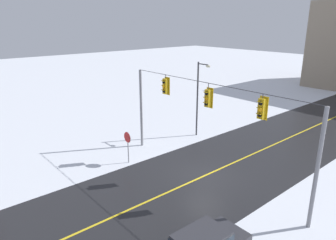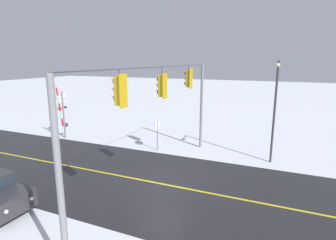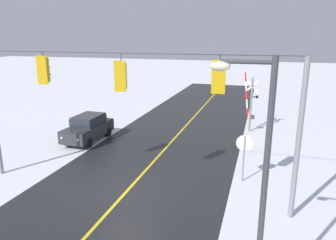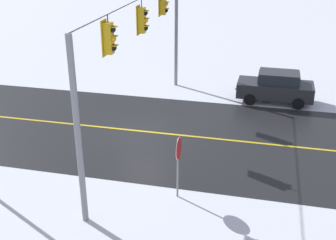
# 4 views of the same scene
# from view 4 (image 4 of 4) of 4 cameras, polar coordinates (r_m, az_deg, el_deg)

# --- Properties ---
(ground_plane) EXTENTS (160.00, 160.00, 0.00)m
(ground_plane) POSITION_cam_4_polar(r_m,az_deg,el_deg) (20.51, -3.14, -1.56)
(ground_plane) COLOR silver
(road_asphalt) EXTENTS (9.00, 80.00, 0.01)m
(road_asphalt) POSITION_cam_4_polar(r_m,az_deg,el_deg) (22.82, -17.77, 0.01)
(road_asphalt) COLOR black
(road_asphalt) RESTS_ON ground
(lane_centre_line) EXTENTS (0.14, 72.00, 0.01)m
(lane_centre_line) POSITION_cam_4_polar(r_m,az_deg,el_deg) (22.81, -17.77, 0.02)
(lane_centre_line) COLOR gold
(lane_centre_line) RESTS_ON ground
(signal_span) EXTENTS (14.20, 0.47, 6.22)m
(signal_span) POSITION_cam_4_polar(r_m,az_deg,el_deg) (19.04, -3.42, 10.11)
(signal_span) COLOR gray
(signal_span) RESTS_ON ground
(stop_sign) EXTENTS (0.80, 0.09, 2.35)m
(stop_sign) POSITION_cam_4_polar(r_m,az_deg,el_deg) (14.84, 1.40, -4.60)
(stop_sign) COLOR gray
(stop_sign) RESTS_ON ground
(parked_car_charcoal) EXTENTS (1.87, 4.22, 1.74)m
(parked_car_charcoal) POSITION_cam_4_polar(r_m,az_deg,el_deg) (24.50, 14.17, 4.45)
(parked_car_charcoal) COLOR #2D2D33
(parked_car_charcoal) RESTS_ON ground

